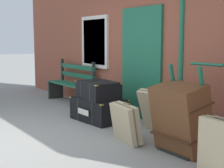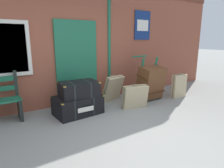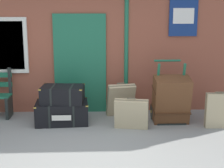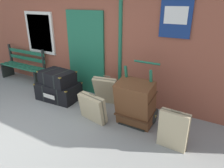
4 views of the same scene
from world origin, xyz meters
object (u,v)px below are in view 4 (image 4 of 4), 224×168
(suitcase_brown, at_px, (173,130))
(suitcase_beige, at_px, (93,108))
(platform_bench, at_px, (24,66))
(steamer_trunk_base, at_px, (59,91))
(porters_trolley, at_px, (139,109))
(suitcase_slate, at_px, (106,91))
(steamer_trunk_middle, at_px, (57,78))
(large_brown_trunk, at_px, (135,103))

(suitcase_brown, bearing_deg, suitcase_beige, 179.72)
(platform_bench, bearing_deg, steamer_trunk_base, -13.86)
(steamer_trunk_base, height_order, suitcase_beige, suitcase_beige)
(porters_trolley, height_order, suitcase_slate, porters_trolley)
(steamer_trunk_base, relative_size, suitcase_brown, 1.50)
(steamer_trunk_base, height_order, porters_trolley, porters_trolley)
(platform_bench, xyz_separation_m, steamer_trunk_base, (1.89, -0.47, -0.23))
(steamer_trunk_base, bearing_deg, suitcase_beige, -16.71)
(steamer_trunk_base, xyz_separation_m, steamer_trunk_middle, (0.03, -0.03, 0.37))
(large_brown_trunk, bearing_deg, porters_trolley, 90.00)
(steamer_trunk_middle, distance_m, suitcase_brown, 2.97)
(platform_bench, height_order, suitcase_beige, platform_bench)
(suitcase_slate, xyz_separation_m, suitcase_beige, (0.15, -0.75, -0.07))
(large_brown_trunk, xyz_separation_m, suitcase_slate, (-0.95, 0.45, -0.12))
(porters_trolley, xyz_separation_m, suitcase_slate, (-0.95, 0.27, 0.08))
(platform_bench, distance_m, suitcase_brown, 4.92)
(steamer_trunk_middle, relative_size, suitcase_beige, 1.29)
(steamer_trunk_middle, xyz_separation_m, suitcase_beige, (1.30, -0.37, -0.30))
(suitcase_beige, bearing_deg, suitcase_slate, 100.99)
(steamer_trunk_base, bearing_deg, platform_bench, 166.14)
(steamer_trunk_middle, xyz_separation_m, large_brown_trunk, (2.10, -0.07, -0.11))
(porters_trolley, distance_m, large_brown_trunk, 0.27)
(large_brown_trunk, bearing_deg, suitcase_brown, -20.28)
(large_brown_trunk, distance_m, suitcase_beige, 0.88)
(steamer_trunk_base, distance_m, suitcase_brown, 2.99)
(porters_trolley, relative_size, large_brown_trunk, 1.25)
(platform_bench, height_order, suitcase_brown, platform_bench)
(porters_trolley, height_order, large_brown_trunk, porters_trolley)
(steamer_trunk_middle, xyz_separation_m, suitcase_slate, (1.15, 0.38, -0.23))
(suitcase_slate, height_order, suitcase_beige, suitcase_slate)
(platform_bench, relative_size, porters_trolley, 1.35)
(steamer_trunk_middle, relative_size, porters_trolley, 0.71)
(steamer_trunk_base, bearing_deg, suitcase_brown, -7.80)
(porters_trolley, xyz_separation_m, large_brown_trunk, (-0.00, -0.18, 0.20))
(steamer_trunk_middle, bearing_deg, suitcase_beige, -15.91)
(suitcase_beige, bearing_deg, steamer_trunk_base, 163.29)
(suitcase_slate, bearing_deg, suitcase_beige, -79.01)
(platform_bench, distance_m, steamer_trunk_middle, 1.98)
(platform_bench, distance_m, large_brown_trunk, 4.05)
(platform_bench, distance_m, porters_trolley, 4.04)
(porters_trolley, distance_m, suitcase_brown, 0.96)
(steamer_trunk_middle, distance_m, porters_trolley, 2.12)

